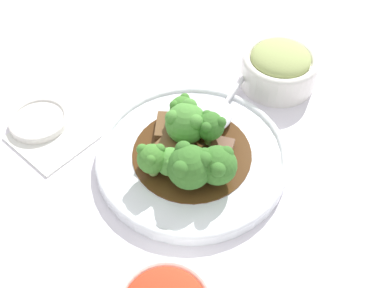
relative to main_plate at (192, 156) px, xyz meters
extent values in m
plane|color=silver|center=(0.00, 0.00, -0.01)|extent=(4.00, 4.00, 0.00)
cylinder|color=white|center=(0.00, 0.00, 0.00)|extent=(0.25, 0.25, 0.01)
torus|color=white|center=(0.00, 0.00, 0.00)|extent=(0.25, 0.25, 0.01)
cylinder|color=#4C2D14|center=(0.00, 0.00, 0.00)|extent=(0.16, 0.16, 0.00)
cube|color=brown|center=(-0.01, 0.05, 0.01)|extent=(0.05, 0.05, 0.01)
cube|color=brown|center=(-0.03, 0.02, 0.01)|extent=(0.07, 0.05, 0.01)
cube|color=#56331E|center=(-0.01, -0.01, 0.01)|extent=(0.05, 0.06, 0.01)
cube|color=#56331E|center=(0.02, -0.03, 0.01)|extent=(0.07, 0.06, 0.01)
cylinder|color=#7FA84C|center=(-0.06, 0.00, 0.02)|extent=(0.01, 0.01, 0.01)
sphere|color=#427F2D|center=(-0.06, 0.00, 0.04)|extent=(0.04, 0.04, 0.04)
sphere|color=#427F2D|center=(-0.05, 0.00, 0.05)|extent=(0.01, 0.01, 0.01)
sphere|color=#427F2D|center=(-0.07, 0.01, 0.05)|extent=(0.01, 0.01, 0.01)
sphere|color=#427F2D|center=(-0.07, -0.01, 0.05)|extent=(0.01, 0.01, 0.01)
cylinder|color=#8EB756|center=(0.01, 0.02, 0.01)|extent=(0.02, 0.02, 0.01)
sphere|color=#4C8E38|center=(0.01, 0.02, 0.04)|extent=(0.05, 0.05, 0.05)
sphere|color=#4C8E38|center=(0.02, 0.03, 0.05)|extent=(0.02, 0.02, 0.02)
sphere|color=#4C8E38|center=(-0.01, 0.03, 0.05)|extent=(0.02, 0.02, 0.02)
sphere|color=#4C8E38|center=(0.01, 0.01, 0.05)|extent=(0.02, 0.02, 0.02)
cylinder|color=#7FA84C|center=(-0.03, -0.04, 0.01)|extent=(0.02, 0.02, 0.01)
sphere|color=#387028|center=(-0.03, -0.04, 0.04)|extent=(0.05, 0.05, 0.05)
sphere|color=#387028|center=(-0.03, -0.02, 0.05)|extent=(0.02, 0.02, 0.02)
sphere|color=#387028|center=(-0.05, -0.04, 0.05)|extent=(0.02, 0.02, 0.02)
sphere|color=#387028|center=(-0.02, -0.05, 0.05)|extent=(0.02, 0.02, 0.02)
cylinder|color=#7FA84C|center=(0.00, -0.05, 0.01)|extent=(0.02, 0.02, 0.01)
sphere|color=#387028|center=(0.00, -0.05, 0.03)|extent=(0.05, 0.05, 0.05)
sphere|color=#387028|center=(-0.01, -0.04, 0.05)|extent=(0.02, 0.02, 0.02)
sphere|color=#387028|center=(-0.01, -0.07, 0.05)|extent=(0.02, 0.02, 0.02)
sphere|color=#387028|center=(0.01, -0.05, 0.05)|extent=(0.02, 0.02, 0.02)
cylinder|color=#8EB756|center=(0.02, 0.05, 0.01)|extent=(0.01, 0.01, 0.01)
sphere|color=#427F2D|center=(0.02, 0.05, 0.03)|extent=(0.04, 0.04, 0.04)
sphere|color=#427F2D|center=(0.01, 0.05, 0.04)|extent=(0.01, 0.01, 0.01)
sphere|color=#427F2D|center=(0.02, 0.04, 0.04)|extent=(0.01, 0.01, 0.01)
sphere|color=#427F2D|center=(0.03, 0.06, 0.04)|extent=(0.01, 0.01, 0.01)
cylinder|color=#7FA84C|center=(0.03, 0.00, 0.02)|extent=(0.01, 0.01, 0.02)
sphere|color=#387028|center=(0.03, 0.00, 0.04)|extent=(0.04, 0.04, 0.04)
sphere|color=#387028|center=(0.02, -0.01, 0.05)|extent=(0.01, 0.01, 0.01)
sphere|color=#387028|center=(0.04, -0.01, 0.05)|extent=(0.01, 0.01, 0.01)
sphere|color=#387028|center=(0.03, 0.01, 0.05)|extent=(0.01, 0.01, 0.01)
cylinder|color=#7FA84C|center=(-0.04, -0.01, 0.01)|extent=(0.01, 0.01, 0.01)
sphere|color=#4C8E38|center=(-0.04, -0.01, 0.03)|extent=(0.04, 0.04, 0.04)
sphere|color=#4C8E38|center=(-0.05, -0.02, 0.04)|extent=(0.01, 0.01, 0.01)
sphere|color=#4C8E38|center=(-0.03, -0.01, 0.04)|extent=(0.01, 0.01, 0.01)
sphere|color=#4C8E38|center=(-0.05, 0.00, 0.04)|extent=(0.01, 0.01, 0.01)
ellipsoid|color=silver|center=(0.06, 0.03, 0.02)|extent=(0.08, 0.07, 0.01)
cylinder|color=silver|center=(0.17, 0.08, 0.01)|extent=(0.16, 0.08, 0.01)
cylinder|color=white|center=(0.20, 0.05, -0.01)|extent=(0.06, 0.06, 0.01)
cylinder|color=white|center=(0.20, 0.05, 0.01)|extent=(0.12, 0.12, 0.04)
torus|color=white|center=(0.20, 0.05, 0.03)|extent=(0.12, 0.12, 0.01)
ellipsoid|color=#A3B266|center=(0.20, 0.05, 0.04)|extent=(0.09, 0.09, 0.03)
cylinder|color=white|center=(-0.14, 0.18, -0.01)|extent=(0.08, 0.08, 0.01)
torus|color=white|center=(-0.14, 0.18, 0.00)|extent=(0.08, 0.08, 0.01)
cube|color=silver|center=(-0.14, 0.15, -0.01)|extent=(0.12, 0.12, 0.01)
camera|label=1|loc=(-0.22, -0.30, 0.47)|focal=42.00mm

